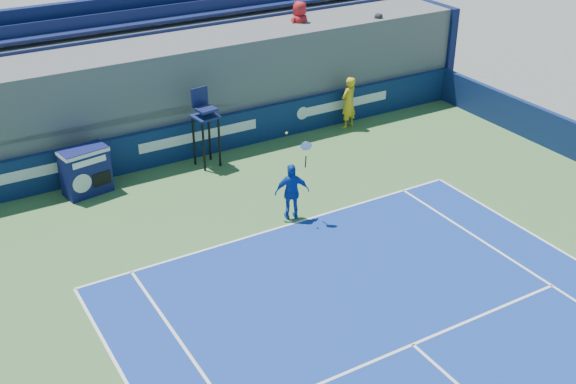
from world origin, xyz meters
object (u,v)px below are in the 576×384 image
match_clock (85,170)px  umpire_chair (205,119)px  tennis_player (292,192)px  ball_person (349,103)px

match_clock → umpire_chair: (3.74, -0.04, 0.79)m
match_clock → umpire_chair: 3.82m
match_clock → tennis_player: size_ratio=0.55×
ball_person → umpire_chair: size_ratio=0.73×
ball_person → umpire_chair: (-5.47, -0.27, 0.61)m
match_clock → tennis_player: bearing=-44.2°
tennis_player → match_clock: bearing=135.8°
ball_person → match_clock: bearing=-16.1°
match_clock → ball_person: bearing=1.4°
match_clock → umpire_chair: bearing=-0.7°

